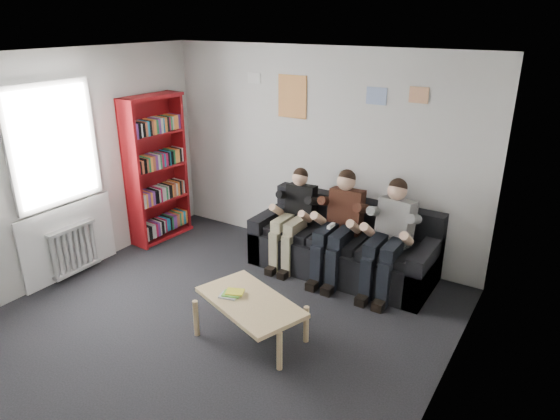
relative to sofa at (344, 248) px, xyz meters
name	(u,v)px	position (x,y,z in m)	size (l,w,h in m)	color
room_shell	(190,213)	(-0.62, -2.07, 1.04)	(5.00, 5.00, 5.00)	black
sofa	(344,248)	(0.00, 0.00, 0.00)	(2.26, 0.92, 0.87)	black
bookshelf	(157,169)	(-2.69, -0.46, 0.71)	(0.31, 0.92, 2.05)	maroon
coffee_table	(250,305)	(-0.16, -1.81, 0.07)	(1.10, 0.61, 0.44)	#DCC07F
game_cases	(232,294)	(-0.37, -1.83, 0.15)	(0.21, 0.19, 0.04)	silver
person_left	(293,219)	(-0.63, -0.20, 0.33)	(0.36, 0.78, 1.26)	black
person_middle	(338,227)	(0.00, -0.20, 0.36)	(0.40, 0.86, 1.34)	#51271B
person_right	(388,239)	(0.63, -0.20, 0.36)	(0.40, 0.86, 1.34)	silver
radiator	(74,249)	(-2.77, -1.87, 0.04)	(0.10, 0.64, 0.60)	silver
window	(62,196)	(-2.84, -1.87, 0.72)	(0.05, 1.30, 2.36)	white
poster_large	(292,97)	(-1.02, 0.42, 1.74)	(0.42, 0.01, 0.55)	#E1C64F
poster_blue	(376,96)	(0.13, 0.42, 1.84)	(0.25, 0.01, 0.20)	#3B70C9
poster_pink	(419,95)	(0.63, 0.42, 1.89)	(0.22, 0.01, 0.18)	#CB3F87
poster_sign	(254,78)	(-1.62, 0.42, 1.94)	(0.20, 0.01, 0.14)	silver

